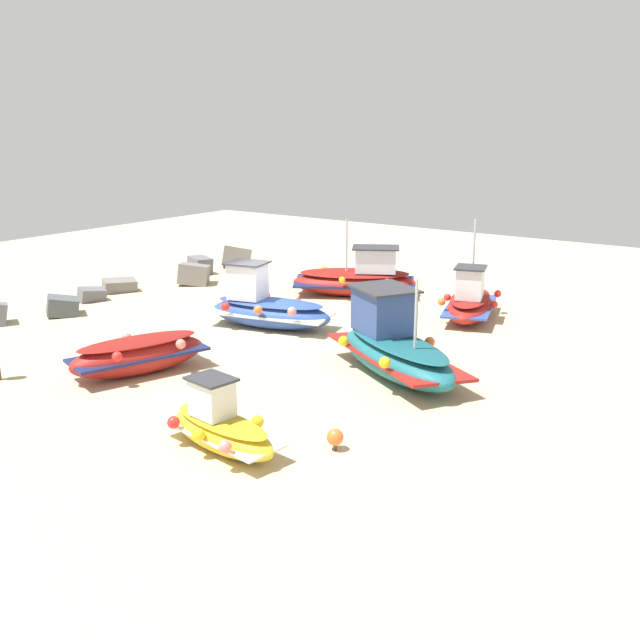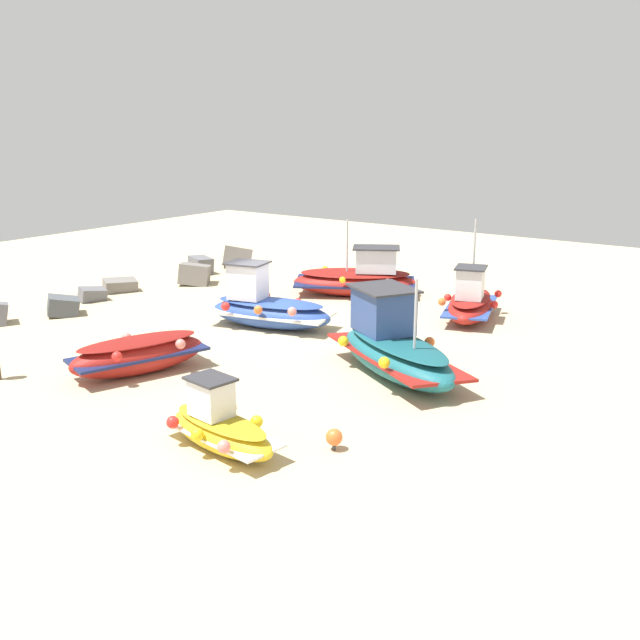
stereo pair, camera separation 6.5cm
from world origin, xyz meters
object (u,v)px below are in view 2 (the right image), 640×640
fishing_boat_1 (358,279)px  mooring_buoy_0 (334,437)px  fishing_boat_2 (470,303)px  fishing_boat_5 (220,427)px  fishing_boat_3 (139,354)px  fishing_boat_0 (394,347)px  fishing_boat_4 (267,307)px

fishing_boat_1 → mooring_buoy_0: (-13.16, -7.85, -0.39)m
fishing_boat_2 → fishing_boat_5: 13.68m
fishing_boat_1 → fishing_boat_3: bearing=-119.1°
fishing_boat_0 → mooring_buoy_0: fishing_boat_0 is taller
fishing_boat_4 → fishing_boat_0: bearing=150.9°
fishing_boat_1 → fishing_boat_3: (-12.16, -0.25, -0.12)m
fishing_boat_0 → fishing_boat_1: fishing_boat_1 is taller
fishing_boat_2 → fishing_boat_5: size_ratio=1.27×
fishing_boat_0 → fishing_boat_2: (7.00, 0.81, -0.18)m
fishing_boat_5 → mooring_buoy_0: (1.44, -2.13, -0.22)m
fishing_boat_1 → fishing_boat_5: (-14.60, -5.72, -0.17)m
fishing_boat_1 → fishing_boat_4: (-6.11, -0.09, 0.02)m
fishing_boat_1 → fishing_boat_5: size_ratio=1.64×
fishing_boat_1 → fishing_boat_3: size_ratio=1.29×
fishing_boat_3 → fishing_boat_4: (6.05, 0.16, 0.14)m
fishing_boat_2 → fishing_boat_4: bearing=-63.8°
fishing_boat_2 → fishing_boat_4: fishing_boat_2 is taller
fishing_boat_0 → fishing_boat_5: bearing=115.2°
mooring_buoy_0 → fishing_boat_2: bearing=10.7°
fishing_boat_3 → mooring_buoy_0: 7.67m
fishing_boat_0 → fishing_boat_4: (1.81, 6.25, -0.10)m
fishing_boat_2 → fishing_boat_4: 7.52m
fishing_boat_3 → fishing_boat_5: (-2.44, -5.47, -0.05)m
fishing_boat_0 → fishing_boat_3: size_ratio=1.31×
fishing_boat_1 → mooring_buoy_0: size_ratio=11.09×
fishing_boat_1 → fishing_boat_5: bearing=-98.9°
fishing_boat_1 → fishing_boat_2: (-0.92, -5.53, -0.06)m
fishing_boat_1 → fishing_boat_4: fishing_boat_1 is taller
fishing_boat_1 → fishing_boat_3: fishing_boat_1 is taller
fishing_boat_0 → fishing_boat_2: 7.05m
fishing_boat_0 → fishing_boat_2: fishing_boat_2 is taller
fishing_boat_4 → fishing_boat_5: fishing_boat_4 is taller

